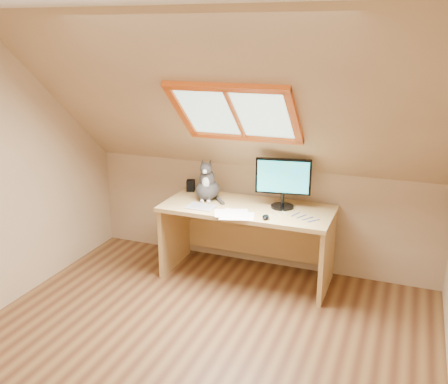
% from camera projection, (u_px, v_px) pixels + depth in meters
% --- Properties ---
extents(ground, '(3.50, 3.50, 0.00)m').
position_uv_depth(ground, '(185.00, 360.00, 3.56)').
color(ground, brown).
rests_on(ground, ground).
extents(room_shell, '(3.52, 3.52, 2.41)m').
position_uv_depth(room_shell, '(172.00, 170.00, 3.05)').
color(room_shell, tan).
rests_on(room_shell, ground).
extents(desk, '(1.57, 0.69, 0.72)m').
position_uv_depth(desk, '(249.00, 226.00, 4.70)').
color(desk, tan).
rests_on(desk, ground).
extents(monitor, '(0.50, 0.21, 0.46)m').
position_uv_depth(monitor, '(283.00, 180.00, 4.47)').
color(monitor, black).
rests_on(monitor, desk).
extents(cat, '(0.27, 0.30, 0.41)m').
position_uv_depth(cat, '(207.00, 185.00, 4.73)').
color(cat, '#393533').
rests_on(cat, desk).
extents(desk_speaker, '(0.10, 0.10, 0.11)m').
position_uv_depth(desk_speaker, '(191.00, 185.00, 5.02)').
color(desk_speaker, black).
rests_on(desk_speaker, desk).
extents(graphics_tablet, '(0.26, 0.19, 0.01)m').
position_uv_depth(graphics_tablet, '(201.00, 207.00, 4.55)').
color(graphics_tablet, '#B2B2B7').
rests_on(graphics_tablet, desk).
extents(mouse, '(0.08, 0.11, 0.03)m').
position_uv_depth(mouse, '(266.00, 217.00, 4.27)').
color(mouse, black).
rests_on(mouse, desk).
extents(papers, '(0.35, 0.30, 0.01)m').
position_uv_depth(papers, '(234.00, 215.00, 4.36)').
color(papers, white).
rests_on(papers, desk).
extents(cables, '(0.51, 0.26, 0.01)m').
position_uv_depth(cables, '(293.00, 217.00, 4.31)').
color(cables, silver).
rests_on(cables, desk).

